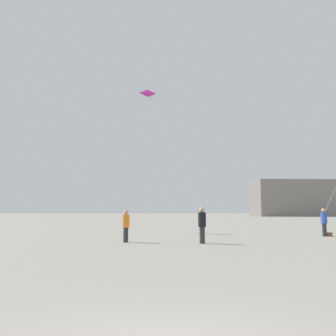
# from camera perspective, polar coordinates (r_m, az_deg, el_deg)

# --- Properties ---
(person_in_blue) EXTENTS (0.38, 0.38, 1.74)m
(person_in_blue) POSITION_cam_1_polar(r_m,az_deg,el_deg) (24.31, 23.83, -7.83)
(person_in_blue) COLOR #2D2D33
(person_in_blue) RESTS_ON ground_plane
(person_in_green) EXTENTS (0.38, 0.38, 1.76)m
(person_in_green) POSITION_cam_1_polar(r_m,az_deg,el_deg) (24.65, 5.45, -8.31)
(person_in_green) COLOR #2D2D33
(person_in_green) RESTS_ON ground_plane
(person_in_black) EXTENTS (0.39, 0.39, 1.78)m
(person_in_black) POSITION_cam_1_polar(r_m,az_deg,el_deg) (17.73, 5.46, -8.92)
(person_in_black) COLOR #2D2D33
(person_in_black) RESTS_ON ground_plane
(person_in_orange) EXTENTS (0.36, 0.36, 1.65)m
(person_in_orange) POSITION_cam_1_polar(r_m,az_deg,el_deg) (18.40, -6.90, -9.03)
(person_in_orange) COLOR #2D2D33
(person_in_orange) RESTS_ON ground_plane
(kite_magenta_delta) EXTENTS (4.76, 6.27, 11.03)m
(kite_magenta_delta) POSITION_cam_1_polar(r_m,az_deg,el_deg) (31.95, -3.15, 11.50)
(kite_magenta_delta) COLOR #D12899
(building_centre_hall) EXTENTS (26.68, 11.93, 9.00)m
(building_centre_hall) POSITION_cam_1_polar(r_m,az_deg,el_deg) (96.87, 21.20, -4.59)
(building_centre_hall) COLOR gray
(building_centre_hall) RESTS_ON ground_plane
(handbag_beside_flyer) EXTENTS (0.35, 0.29, 0.24)m
(handbag_beside_flyer) POSITION_cam_1_polar(r_m,az_deg,el_deg) (24.58, 24.58, -9.72)
(handbag_beside_flyer) COLOR brown
(handbag_beside_flyer) RESTS_ON ground_plane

